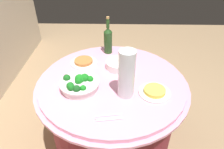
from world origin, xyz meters
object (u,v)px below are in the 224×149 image
(wine_bottle, at_px, (108,40))
(label_placard_front, at_px, (123,80))
(plate_stack, at_px, (119,65))
(decorative_fruit_vase, at_px, (126,76))
(food_plate_peanuts, at_px, (84,62))
(food_plate_fried_egg, at_px, (155,92))
(serving_tongs, at_px, (108,118))
(broccoli_bowl, at_px, (79,84))

(wine_bottle, xyz_separation_m, label_placard_front, (-0.47, -0.13, -0.10))
(label_placard_front, bearing_deg, plate_stack, 8.20)
(decorative_fruit_vase, relative_size, food_plate_peanuts, 1.55)
(food_plate_fried_egg, relative_size, food_plate_peanuts, 1.00)
(food_plate_peanuts, height_order, label_placard_front, label_placard_front)
(decorative_fruit_vase, xyz_separation_m, serving_tongs, (-0.22, 0.12, -0.15))
(wine_bottle, height_order, serving_tongs, wine_bottle)
(food_plate_fried_egg, distance_m, food_plate_peanuts, 0.66)
(wine_bottle, xyz_separation_m, food_plate_peanuts, (-0.20, 0.20, -0.11))
(plate_stack, bearing_deg, decorative_fruit_vase, -172.45)
(broccoli_bowl, relative_size, wine_bottle, 0.83)
(broccoli_bowl, distance_m, food_plate_peanuts, 0.35)
(food_plate_peanuts, xyz_separation_m, label_placard_front, (-0.27, -0.33, 0.02))
(broccoli_bowl, xyz_separation_m, wine_bottle, (0.54, -0.18, 0.09))
(broccoli_bowl, relative_size, food_plate_peanuts, 1.27)
(food_plate_peanuts, bearing_deg, broccoli_bowl, -176.93)
(food_plate_fried_egg, xyz_separation_m, food_plate_peanuts, (0.38, 0.54, -0.00))
(food_plate_peanuts, bearing_deg, food_plate_fried_egg, -124.89)
(serving_tongs, bearing_deg, decorative_fruit_vase, -27.30)
(decorative_fruit_vase, relative_size, serving_tongs, 2.03)
(food_plate_fried_egg, bearing_deg, wine_bottle, 30.81)
(wine_bottle, distance_m, serving_tongs, 0.83)
(plate_stack, distance_m, serving_tongs, 0.56)
(food_plate_fried_egg, bearing_deg, broccoli_bowl, 86.18)
(plate_stack, distance_m, food_plate_fried_egg, 0.40)
(plate_stack, height_order, food_plate_fried_egg, plate_stack)
(wine_bottle, xyz_separation_m, serving_tongs, (-0.82, -0.03, -0.12))
(broccoli_bowl, bearing_deg, wine_bottle, -18.53)
(serving_tongs, relative_size, food_plate_fried_egg, 0.76)
(plate_stack, distance_m, food_plate_peanuts, 0.31)
(serving_tongs, xyz_separation_m, label_placard_front, (0.35, -0.10, 0.03))
(broccoli_bowl, bearing_deg, food_plate_fried_egg, -93.82)
(food_plate_fried_egg, xyz_separation_m, label_placard_front, (0.11, 0.21, 0.02))
(plate_stack, bearing_deg, broccoli_bowl, 135.43)
(broccoli_bowl, height_order, label_placard_front, broccoli_bowl)
(serving_tongs, bearing_deg, food_plate_fried_egg, -52.89)
(serving_tongs, bearing_deg, broccoli_bowl, 37.45)
(plate_stack, height_order, wine_bottle, wine_bottle)
(food_plate_fried_egg, bearing_deg, decorative_fruit_vase, 94.39)
(plate_stack, height_order, decorative_fruit_vase, decorative_fruit_vase)
(broccoli_bowl, xyz_separation_m, food_plate_fried_egg, (-0.04, -0.53, -0.03))
(food_plate_peanuts, relative_size, label_placard_front, 4.00)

